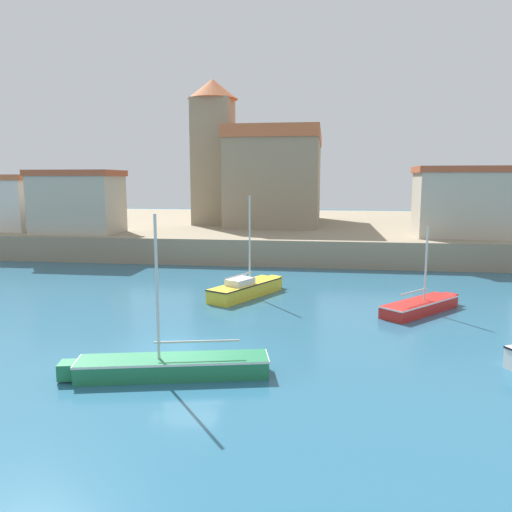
# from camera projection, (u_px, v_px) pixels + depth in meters

# --- Properties ---
(ground_plane) EXTENTS (200.00, 200.00, 0.00)m
(ground_plane) POSITION_uv_depth(u_px,v_px,m) (187.00, 351.00, 19.47)
(ground_plane) COLOR #28607F
(quay_seawall) EXTENTS (120.00, 40.00, 2.08)m
(quay_seawall) POSITION_uv_depth(u_px,v_px,m) (280.00, 229.00, 57.90)
(quay_seawall) COLOR gray
(quay_seawall) RESTS_ON ground
(sailboat_yellow_0) EXTENTS (3.75, 5.81, 5.77)m
(sailboat_yellow_0) POSITION_uv_depth(u_px,v_px,m) (247.00, 288.00, 28.68)
(sailboat_yellow_0) COLOR yellow
(sailboat_yellow_0) RESTS_ON ground
(sailboat_red_1) EXTENTS (4.57, 4.88, 4.36)m
(sailboat_red_1) POSITION_uv_depth(u_px,v_px,m) (421.00, 305.00, 25.23)
(sailboat_red_1) COLOR red
(sailboat_red_1) RESTS_ON ground
(sailboat_green_2) EXTENTS (7.06, 2.70, 5.54)m
(sailboat_green_2) POSITION_uv_depth(u_px,v_px,m) (170.00, 366.00, 16.93)
(sailboat_green_2) COLOR #237A4C
(sailboat_green_2) RESTS_ON ground
(church) EXTENTS (13.54, 16.17, 14.72)m
(church) POSITION_uv_depth(u_px,v_px,m) (268.00, 173.00, 53.05)
(church) COLOR gray
(church) RESTS_ON quay_seawall
(harbor_shed_near_wharf) EXTENTS (7.40, 4.44, 5.65)m
(harbor_shed_near_wharf) POSITION_uv_depth(u_px,v_px,m) (461.00, 202.00, 40.03)
(harbor_shed_near_wharf) COLOR #BCB29E
(harbor_shed_near_wharf) RESTS_ON quay_seawall
(harbor_shed_mid_row) EXTENTS (6.10, 4.77, 5.05)m
(harbor_shed_mid_row) POSITION_uv_depth(u_px,v_px,m) (5.00, 202.00, 45.80)
(harbor_shed_mid_row) COLOR silver
(harbor_shed_mid_row) RESTS_ON quay_seawall
(harbor_shed_far_end) EXTENTS (7.37, 4.68, 5.41)m
(harbor_shed_far_end) POSITION_uv_depth(u_px,v_px,m) (78.00, 202.00, 42.97)
(harbor_shed_far_end) COLOR #BCB29E
(harbor_shed_far_end) RESTS_ON quay_seawall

